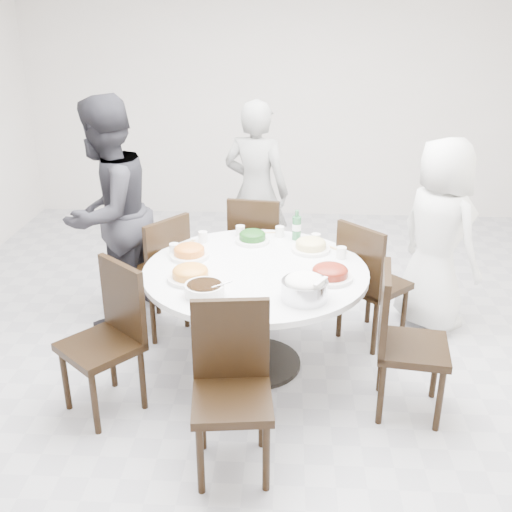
# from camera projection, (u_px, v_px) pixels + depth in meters

# --- Properties ---
(floor) EXTENTS (6.00, 6.00, 0.01)m
(floor) POSITION_uv_depth(u_px,v_px,m) (279.00, 340.00, 4.58)
(floor) COLOR #B5B5BA
(floor) RESTS_ON ground
(wall_back) EXTENTS (6.00, 0.01, 2.80)m
(wall_back) POSITION_uv_depth(u_px,v_px,m) (286.00, 96.00, 6.79)
(wall_back) COLOR silver
(wall_back) RESTS_ON ground
(wall_front) EXTENTS (6.00, 0.01, 2.80)m
(wall_front) POSITION_uv_depth(u_px,v_px,m) (261.00, 502.00, 1.28)
(wall_front) COLOR silver
(wall_front) RESTS_ON ground
(dining_table) EXTENTS (1.50, 1.50, 0.75)m
(dining_table) POSITION_uv_depth(u_px,v_px,m) (256.00, 318.00, 4.13)
(dining_table) COLOR white
(dining_table) RESTS_ON floor
(chair_ne) EXTENTS (0.59, 0.59, 0.95)m
(chair_ne) POSITION_uv_depth(u_px,v_px,m) (374.00, 282.00, 4.44)
(chair_ne) COLOR black
(chair_ne) RESTS_ON floor
(chair_n) EXTENTS (0.47, 0.47, 0.95)m
(chair_n) POSITION_uv_depth(u_px,v_px,m) (257.00, 247.00, 5.06)
(chair_n) COLOR black
(chair_n) RESTS_ON floor
(chair_nw) EXTENTS (0.59, 0.59, 0.95)m
(chair_nw) POSITION_uv_depth(u_px,v_px,m) (153.00, 273.00, 4.58)
(chair_nw) COLOR black
(chair_nw) RESTS_ON floor
(chair_sw) EXTENTS (0.59, 0.59, 0.95)m
(chair_sw) POSITION_uv_depth(u_px,v_px,m) (100.00, 343.00, 3.63)
(chair_sw) COLOR black
(chair_sw) RESTS_ON floor
(chair_s) EXTENTS (0.46, 0.46, 0.95)m
(chair_s) POSITION_uv_depth(u_px,v_px,m) (232.00, 397.00, 3.14)
(chair_s) COLOR black
(chair_s) RESTS_ON floor
(chair_se) EXTENTS (0.47, 0.47, 0.95)m
(chair_se) POSITION_uv_depth(u_px,v_px,m) (413.00, 345.00, 3.62)
(chair_se) COLOR black
(chair_se) RESTS_ON floor
(diner_right) EXTENTS (0.80, 0.88, 1.50)m
(diner_right) POSITION_uv_depth(u_px,v_px,m) (438.00, 236.00, 4.54)
(diner_right) COLOR white
(diner_right) RESTS_ON floor
(diner_middle) EXTENTS (0.69, 0.55, 1.64)m
(diner_middle) POSITION_uv_depth(u_px,v_px,m) (256.00, 192.00, 5.36)
(diner_middle) COLOR black
(diner_middle) RESTS_ON floor
(diner_left) EXTENTS (0.94, 1.05, 1.78)m
(diner_left) POSITION_uv_depth(u_px,v_px,m) (108.00, 214.00, 4.58)
(diner_left) COLOR black
(diner_left) RESTS_ON floor
(dish_greens) EXTENTS (0.25, 0.25, 0.06)m
(dish_greens) POSITION_uv_depth(u_px,v_px,m) (252.00, 238.00, 4.41)
(dish_greens) COLOR white
(dish_greens) RESTS_ON dining_table
(dish_pale) EXTENTS (0.28, 0.28, 0.07)m
(dish_pale) POSITION_uv_depth(u_px,v_px,m) (311.00, 246.00, 4.25)
(dish_pale) COLOR white
(dish_pale) RESTS_ON dining_table
(dish_orange) EXTENTS (0.27, 0.27, 0.07)m
(dish_orange) POSITION_uv_depth(u_px,v_px,m) (189.00, 252.00, 4.15)
(dish_orange) COLOR white
(dish_orange) RESTS_ON dining_table
(dish_redbrown) EXTENTS (0.29, 0.29, 0.07)m
(dish_redbrown) POSITION_uv_depth(u_px,v_px,m) (330.00, 274.00, 3.82)
(dish_redbrown) COLOR white
(dish_redbrown) RESTS_ON dining_table
(dish_tofu) EXTENTS (0.30, 0.30, 0.08)m
(dish_tofu) POSITION_uv_depth(u_px,v_px,m) (190.00, 274.00, 3.81)
(dish_tofu) COLOR white
(dish_tofu) RESTS_ON dining_table
(rice_bowl) EXTENTS (0.28, 0.28, 0.12)m
(rice_bowl) POSITION_uv_depth(u_px,v_px,m) (304.00, 290.00, 3.55)
(rice_bowl) COLOR silver
(rice_bowl) RESTS_ON dining_table
(soup_bowl) EXTENTS (0.24, 0.24, 0.07)m
(soup_bowl) POSITION_uv_depth(u_px,v_px,m) (205.00, 290.00, 3.60)
(soup_bowl) COLOR white
(soup_bowl) RESTS_ON dining_table
(beverage_bottle) EXTENTS (0.07, 0.07, 0.23)m
(beverage_bottle) POSITION_uv_depth(u_px,v_px,m) (297.00, 225.00, 4.43)
(beverage_bottle) COLOR #286539
(beverage_bottle) RESTS_ON dining_table
(tea_cups) EXTENTS (0.07, 0.07, 0.08)m
(tea_cups) POSITION_uv_depth(u_px,v_px,m) (264.00, 231.00, 4.53)
(tea_cups) COLOR white
(tea_cups) RESTS_ON dining_table
(chopsticks) EXTENTS (0.24, 0.04, 0.01)m
(chopsticks) POSITION_uv_depth(u_px,v_px,m) (264.00, 234.00, 4.55)
(chopsticks) COLOR tan
(chopsticks) RESTS_ON dining_table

